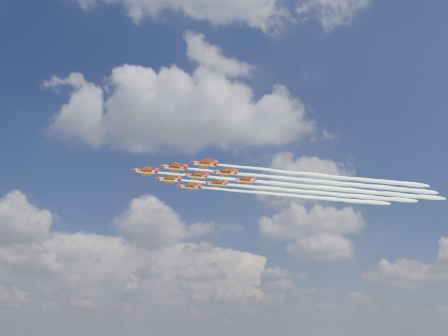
{
  "coord_description": "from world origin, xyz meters",
  "views": [
    {
      "loc": [
        25.71,
        -147.71,
        23.26
      ],
      "look_at": [
        17.95,
        4.07,
        82.16
      ],
      "focal_mm": 35.0,
      "sensor_mm": 36.0,
      "label": 1
    }
  ],
  "objects": [
    {
      "name": "jet_row3_centre",
      "position": [
        52.31,
        17.25,
        78.63
      ],
      "size": [
        95.55,
        34.97,
        2.51
      ],
      "rotation": [
        0.0,
        0.0,
        0.32
      ],
      "color": "#A51809"
    },
    {
      "name": "jet_row3_port",
      "position": [
        56.33,
        5.13,
        78.63
      ],
      "size": [
        95.55,
        34.97,
        2.51
      ],
      "rotation": [
        0.0,
        0.0,
        0.32
      ],
      "color": "#A51809"
    },
    {
      "name": "jet_row2_starb",
      "position": [
        41.47,
        20.38,
        78.63
      ],
      "size": [
        95.55,
        34.97,
        2.51
      ],
      "rotation": [
        0.0,
        0.0,
        0.32
      ],
      "color": "#A51809"
    },
    {
      "name": "jet_row3_starb",
      "position": [
        48.29,
        29.37,
        78.63
      ],
      "size": [
        95.55,
        34.97,
        2.51
      ],
      "rotation": [
        0.0,
        0.0,
        0.32
      ],
      "color": "#A51809"
    },
    {
      "name": "jet_tail",
      "position": [
        69.95,
        23.1,
        78.63
      ],
      "size": [
        95.55,
        34.97,
        2.51
      ],
      "rotation": [
        0.0,
        0.0,
        0.32
      ],
      "color": "#A51809"
    },
    {
      "name": "jet_lead",
      "position": [
        34.66,
        11.4,
        78.63
      ],
      "size": [
        95.55,
        34.97,
        2.51
      ],
      "rotation": [
        0.0,
        0.0,
        0.32
      ],
      "color": "#A51809"
    },
    {
      "name": "jet_row4_port",
      "position": [
        63.14,
        14.12,
        78.63
      ],
      "size": [
        95.55,
        34.97,
        2.51
      ],
      "rotation": [
        0.0,
        0.0,
        0.32
      ],
      "color": "#A51809"
    },
    {
      "name": "jet_row2_port",
      "position": [
        45.49,
        8.26,
        78.63
      ],
      "size": [
        95.55,
        34.97,
        2.51
      ],
      "rotation": [
        0.0,
        0.0,
        0.32
      ],
      "color": "#A51809"
    },
    {
      "name": "jet_row4_starb",
      "position": [
        59.12,
        26.23,
        78.63
      ],
      "size": [
        95.55,
        34.97,
        2.51
      ],
      "rotation": [
        0.0,
        0.0,
        0.32
      ],
      "color": "#A51809"
    }
  ]
}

